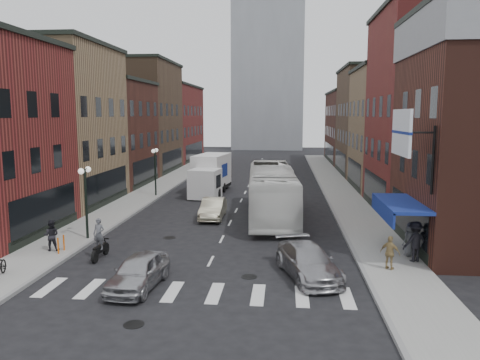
# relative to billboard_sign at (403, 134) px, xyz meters

# --- Properties ---
(ground) EXTENTS (160.00, 160.00, 0.00)m
(ground) POSITION_rel_billboard_sign_xyz_m (-8.59, -0.50, -6.13)
(ground) COLOR black
(ground) RESTS_ON ground
(sidewalk_left) EXTENTS (3.00, 74.00, 0.15)m
(sidewalk_left) POSITION_rel_billboard_sign_xyz_m (-17.09, 21.50, -6.06)
(sidewalk_left) COLOR gray
(sidewalk_left) RESTS_ON ground
(sidewalk_right) EXTENTS (3.00, 74.00, 0.15)m
(sidewalk_right) POSITION_rel_billboard_sign_xyz_m (-0.09, 21.50, -6.06)
(sidewalk_right) COLOR gray
(sidewalk_right) RESTS_ON ground
(curb_left) EXTENTS (0.20, 74.00, 0.16)m
(curb_left) POSITION_rel_billboard_sign_xyz_m (-15.59, 21.50, -6.13)
(curb_left) COLOR gray
(curb_left) RESTS_ON ground
(curb_right) EXTENTS (0.20, 74.00, 0.16)m
(curb_right) POSITION_rel_billboard_sign_xyz_m (-1.59, 21.50, -6.13)
(curb_right) COLOR gray
(curb_right) RESTS_ON ground
(crosswalk_stripes) EXTENTS (12.00, 2.20, 0.01)m
(crosswalk_stripes) POSITION_rel_billboard_sign_xyz_m (-8.59, -3.50, -6.13)
(crosswalk_stripes) COLOR silver
(crosswalk_stripes) RESTS_ON ground
(bldg_left_mid_a) EXTENTS (10.30, 10.20, 12.30)m
(bldg_left_mid_a) POSITION_rel_billboard_sign_xyz_m (-23.58, 13.50, 0.02)
(bldg_left_mid_a) COLOR #937551
(bldg_left_mid_a) RESTS_ON ground
(bldg_left_mid_b) EXTENTS (10.30, 10.20, 10.30)m
(bldg_left_mid_b) POSITION_rel_billboard_sign_xyz_m (-23.58, 23.50, -0.98)
(bldg_left_mid_b) COLOR #452018
(bldg_left_mid_b) RESTS_ON ground
(bldg_left_far_a) EXTENTS (10.30, 12.20, 13.30)m
(bldg_left_far_a) POSITION_rel_billboard_sign_xyz_m (-23.58, 34.50, 0.52)
(bldg_left_far_a) COLOR #503A28
(bldg_left_far_a) RESTS_ON ground
(bldg_left_far_b) EXTENTS (10.30, 16.20, 11.30)m
(bldg_left_far_b) POSITION_rel_billboard_sign_xyz_m (-23.58, 48.50, -0.48)
(bldg_left_far_b) COLOR maroon
(bldg_left_far_b) RESTS_ON ground
(bldg_right_mid_a) EXTENTS (10.30, 10.20, 14.30)m
(bldg_right_mid_a) POSITION_rel_billboard_sign_xyz_m (6.41, 13.50, 1.02)
(bldg_right_mid_a) COLOR maroon
(bldg_right_mid_a) RESTS_ON ground
(bldg_right_mid_b) EXTENTS (10.30, 10.20, 11.30)m
(bldg_right_mid_b) POSITION_rel_billboard_sign_xyz_m (6.41, 23.50, -0.48)
(bldg_right_mid_b) COLOR #937551
(bldg_right_mid_b) RESTS_ON ground
(bldg_right_far_a) EXTENTS (10.30, 12.20, 12.30)m
(bldg_right_far_a) POSITION_rel_billboard_sign_xyz_m (6.41, 34.50, 0.02)
(bldg_right_far_a) COLOR #503A28
(bldg_right_far_a) RESTS_ON ground
(bldg_right_far_b) EXTENTS (10.30, 16.20, 10.30)m
(bldg_right_far_b) POSITION_rel_billboard_sign_xyz_m (6.41, 48.50, -0.98)
(bldg_right_far_b) COLOR #452018
(bldg_right_far_b) RESTS_ON ground
(awning_blue) EXTENTS (1.80, 5.00, 0.78)m
(awning_blue) POSITION_rel_billboard_sign_xyz_m (0.34, 2.00, -3.50)
(awning_blue) COLOR navy
(awning_blue) RESTS_ON ground
(billboard_sign) EXTENTS (1.52, 3.00, 3.70)m
(billboard_sign) POSITION_rel_billboard_sign_xyz_m (0.00, 0.00, 0.00)
(billboard_sign) COLOR black
(billboard_sign) RESTS_ON ground
(distant_tower) EXTENTS (14.00, 14.00, 50.00)m
(distant_tower) POSITION_rel_billboard_sign_xyz_m (-8.59, 77.50, 18.87)
(distant_tower) COLOR #9399A0
(distant_tower) RESTS_ON ground
(streetlamp_near) EXTENTS (0.32, 1.22, 4.11)m
(streetlamp_near) POSITION_rel_billboard_sign_xyz_m (-15.99, 3.50, -3.22)
(streetlamp_near) COLOR black
(streetlamp_near) RESTS_ON ground
(streetlamp_far) EXTENTS (0.32, 1.22, 4.11)m
(streetlamp_far) POSITION_rel_billboard_sign_xyz_m (-15.99, 17.50, -3.22)
(streetlamp_far) COLOR black
(streetlamp_far) RESTS_ON ground
(bike_rack) EXTENTS (0.08, 0.68, 0.80)m
(bike_rack) POSITION_rel_billboard_sign_xyz_m (-16.19, 0.80, -5.58)
(bike_rack) COLOR #D8590C
(bike_rack) RESTS_ON sidewalk_left
(box_truck) EXTENTS (3.04, 8.07, 3.40)m
(box_truck) POSITION_rel_billboard_sign_xyz_m (-11.64, 19.52, -4.45)
(box_truck) COLOR silver
(box_truck) RESTS_ON ground
(motorcycle_rider) EXTENTS (0.58, 1.99, 2.03)m
(motorcycle_rider) POSITION_rel_billboard_sign_xyz_m (-13.99, 0.32, -5.18)
(motorcycle_rider) COLOR black
(motorcycle_rider) RESTS_ON ground
(transit_bus) EXTENTS (3.76, 12.87, 3.54)m
(transit_bus) POSITION_rel_billboard_sign_xyz_m (-5.95, 10.50, -4.36)
(transit_bus) COLOR white
(transit_bus) RESTS_ON ground
(sedan_left_near) EXTENTS (1.96, 4.14, 1.37)m
(sedan_left_near) POSITION_rel_billboard_sign_xyz_m (-10.95, -3.22, -5.45)
(sedan_left_near) COLOR #AFAFB3
(sedan_left_near) RESTS_ON ground
(sedan_left_far) EXTENTS (1.51, 4.18, 1.37)m
(sedan_left_far) POSITION_rel_billboard_sign_xyz_m (-9.88, 9.71, -5.45)
(sedan_left_far) COLOR beige
(sedan_left_far) RESTS_ON ground
(curb_car) EXTENTS (3.21, 5.07, 1.37)m
(curb_car) POSITION_rel_billboard_sign_xyz_m (-4.06, -1.27, -5.45)
(curb_car) COLOR #A3A3A7
(curb_car) RESTS_ON ground
(ped_left_solo) EXTENTS (0.83, 0.58, 1.57)m
(ped_left_solo) POSITION_rel_billboard_sign_xyz_m (-16.77, 1.00, -5.20)
(ped_left_solo) COLOR black
(ped_left_solo) RESTS_ON sidewalk_left
(ped_right_a) EXTENTS (1.37, 1.04, 1.91)m
(ped_right_a) POSITION_rel_billboard_sign_xyz_m (0.99, 0.92, -5.03)
(ped_right_a) COLOR black
(ped_right_a) RESTS_ON sidewalk_right
(ped_right_b) EXTENTS (0.99, 0.84, 1.52)m
(ped_right_b) POSITION_rel_billboard_sign_xyz_m (-0.42, -0.38, -5.22)
(ped_right_b) COLOR #947B4B
(ped_right_b) RESTS_ON sidewalk_right
(ped_right_c) EXTENTS (0.96, 0.83, 1.66)m
(ped_right_c) POSITION_rel_billboard_sign_xyz_m (1.01, 1.77, -5.15)
(ped_right_c) COLOR #505357
(ped_right_c) RESTS_ON sidewalk_right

